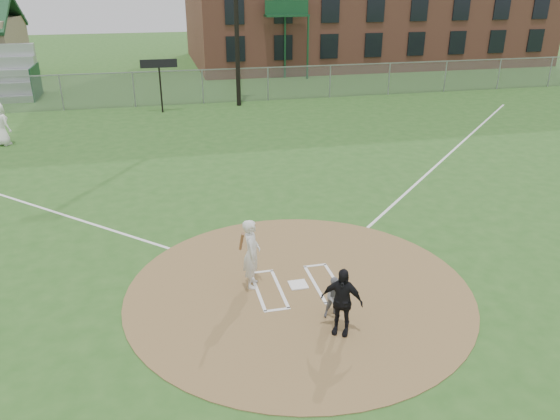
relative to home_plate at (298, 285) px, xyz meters
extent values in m
plane|color=#28541D|center=(-0.03, -0.19, -0.03)|extent=(140.00, 140.00, 0.00)
cylinder|color=olive|center=(-0.03, -0.19, -0.02)|extent=(8.40, 8.40, 0.02)
cube|color=white|center=(0.00, 0.00, 0.00)|extent=(0.44, 0.44, 0.03)
cube|color=white|center=(8.97, 8.81, -0.03)|extent=(17.04, 17.04, 0.01)
imported|color=gray|center=(0.44, -1.47, 0.47)|extent=(0.48, 0.37, 0.98)
imported|color=black|center=(0.37, -2.07, 0.76)|extent=(0.97, 0.79, 1.54)
imported|color=white|center=(-9.82, 15.04, 0.93)|extent=(1.13, 1.07, 1.94)
cube|color=white|center=(-1.03, -0.04, -0.01)|extent=(0.08, 1.80, 0.01)
cube|color=white|center=(-0.48, -0.04, -0.01)|extent=(0.08, 1.80, 0.01)
cube|color=white|center=(-0.75, 0.86, -0.01)|extent=(0.62, 0.08, 0.01)
cube|color=white|center=(-0.75, -0.94, -0.01)|extent=(0.62, 0.08, 0.01)
cube|color=white|center=(0.97, -0.04, -0.01)|extent=(0.08, 1.80, 0.01)
cube|color=white|center=(0.42, -0.04, -0.01)|extent=(0.08, 1.80, 0.01)
cube|color=white|center=(0.69, 0.86, -0.01)|extent=(0.62, 0.08, 0.01)
cube|color=white|center=(0.69, -0.94, -0.01)|extent=(0.62, 0.08, 0.01)
imported|color=silver|center=(-1.10, 0.28, 0.87)|extent=(0.55, 0.72, 1.76)
cylinder|color=brown|center=(-1.40, -0.12, 1.42)|extent=(0.09, 0.60, 0.70)
cube|color=slate|center=(-0.03, 21.81, 0.97)|extent=(56.00, 0.03, 2.00)
cube|color=gray|center=(-0.03, 21.81, 1.97)|extent=(56.00, 0.06, 0.06)
cube|color=gray|center=(-0.03, 21.81, 0.97)|extent=(56.08, 0.08, 2.00)
cube|color=#194728|center=(-10.03, 26.01, 0.97)|extent=(0.08, 3.20, 2.00)
cube|color=#194728|center=(6.97, 29.15, 4.47)|extent=(3.20, 1.00, 0.15)
cube|color=#194728|center=(6.97, 29.65, 2.22)|extent=(0.12, 0.12, 4.50)
cube|color=#194728|center=(8.47, 28.70, 2.22)|extent=(0.12, 0.12, 4.50)
cube|color=#194728|center=(6.97, 29.15, 5.02)|extent=(3.20, 0.08, 1.00)
cylinder|color=black|center=(-2.53, 20.01, 1.27)|extent=(0.10, 0.10, 2.60)
cube|color=black|center=(-2.53, 20.01, 2.67)|extent=(2.00, 0.10, 0.45)
camera|label=1|loc=(-3.14, -11.26, 7.01)|focal=35.00mm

